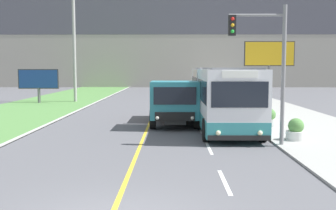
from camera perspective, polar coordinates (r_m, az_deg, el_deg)
name	(u,v)px	position (r m, az deg, el deg)	size (l,w,h in m)	color
lane_marking_centre	(140,185)	(10.85, -4.15, -11.47)	(2.88, 140.00, 0.01)	gold
apartment_block_background	(164,15)	(68.20, -0.52, 12.97)	(80.00, 8.04, 24.23)	gray
city_bus	(221,96)	(21.56, 7.70, 1.26)	(2.71, 11.90, 3.16)	silver
dump_truck	(175,103)	(21.31, 0.96, 0.32)	(2.57, 6.46, 2.45)	black
car_distant	(202,95)	(36.50, 5.02, 1.53)	(1.80, 4.30, 1.45)	silver
utility_pole_far	(74,43)	(37.43, -13.46, 8.78)	(1.80, 0.28, 10.78)	#9E9E99
traffic_light_mast	(267,57)	(16.08, 14.16, 6.78)	(2.28, 0.32, 5.61)	slate
billboard_large	(269,56)	(38.84, 14.48, 6.92)	(4.77, 0.24, 5.67)	#59595B
billboard_small	(39,80)	(36.93, -18.28, 3.49)	(3.60, 0.24, 3.04)	#59595B
planter_round_near	(296,130)	(17.64, 18.06, -3.53)	(0.83, 0.83, 0.94)	silver
planter_round_second	(269,119)	(21.24, 14.47, -1.93)	(0.83, 0.83, 0.96)	silver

